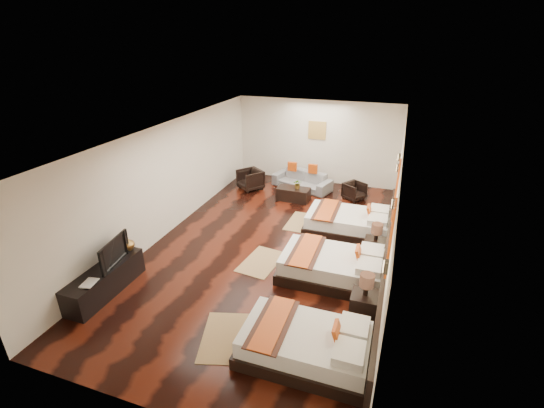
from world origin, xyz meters
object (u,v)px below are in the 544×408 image
at_px(coffee_table, 293,194).
at_px(armchair_left, 250,180).
at_px(sofa, 302,180).
at_px(nightstand_b, 375,248).
at_px(book, 83,283).
at_px(table_plant, 298,184).
at_px(bed_near, 307,344).
at_px(nightstand_a, 364,303).
at_px(tv_console, 105,280).
at_px(bed_far, 349,222).
at_px(tv, 110,252).
at_px(bed_mid, 334,266).
at_px(figurine, 126,243).
at_px(armchair_right, 354,191).

bearing_deg(coffee_table, armchair_left, 165.15).
xyz_separation_m(sofa, coffee_table, (-0.00, -1.05, -0.09)).
xyz_separation_m(nightstand_b, armchair_left, (-4.31, 3.14, 0.00)).
relative_size(nightstand_b, book, 2.98).
bearing_deg(table_plant, book, -111.14).
relative_size(bed_near, nightstand_a, 2.17).
xyz_separation_m(tv_console, armchair_left, (0.64, 6.09, 0.06)).
relative_size(nightstand_a, coffee_table, 0.95).
bearing_deg(bed_near, nightstand_b, 77.12).
distance_m(nightstand_a, nightstand_b, 2.06).
bearing_deg(bed_far, coffee_table, 141.64).
xyz_separation_m(bed_near, book, (-4.20, -0.17, 0.30)).
xyz_separation_m(tv_console, tv, (0.05, 0.22, 0.55)).
xyz_separation_m(bed_mid, coffee_table, (-1.95, 3.69, -0.09)).
xyz_separation_m(tv, armchair_left, (0.59, 5.86, -0.49)).
xyz_separation_m(bed_far, figurine, (-4.20, -3.37, 0.43)).
xyz_separation_m(figurine, sofa, (2.25, 5.96, -0.43)).
bearing_deg(nightstand_b, armchair_left, 143.92).
xyz_separation_m(tv, sofa, (2.20, 6.49, -0.54)).
relative_size(bed_mid, tv_console, 1.22).
height_order(bed_far, tv, tv).
bearing_deg(sofa, bed_near, -56.93).
distance_m(tv, armchair_left, 5.91).
height_order(bed_far, book, bed_far).
bearing_deg(bed_mid, bed_far, 90.01).
bearing_deg(nightstand_b, book, -145.15).
bearing_deg(nightstand_b, tv, -150.88).
height_order(nightstand_a, coffee_table, nightstand_a).
distance_m(nightstand_b, book, 6.03).
bearing_deg(armchair_left, tv, -58.49).
xyz_separation_m(nightstand_b, figurine, (-4.95, -2.20, 0.39)).
bearing_deg(book, armchair_right, 59.52).
xyz_separation_m(book, figurine, (0.00, 1.24, 0.15)).
bearing_deg(table_plant, tv_console, -112.80).
relative_size(bed_mid, bed_far, 1.01).
height_order(bed_near, tv, tv).
height_order(coffee_table, table_plant, table_plant).
height_order(bed_near, sofa, bed_near).
xyz_separation_m(bed_near, armchair_left, (-3.56, 6.41, 0.06)).
height_order(nightstand_b, armchair_right, nightstand_b).
xyz_separation_m(bed_far, table_plant, (-1.81, 1.55, 0.27)).
bearing_deg(sofa, bed_far, -35.47).
bearing_deg(bed_mid, coffee_table, 117.79).
bearing_deg(nightstand_a, book, -164.35).
distance_m(tv_console, table_plant, 6.16).
bearing_deg(armchair_right, table_plant, 145.78).
height_order(nightstand_b, figurine, nightstand_b).
relative_size(bed_far, figurine, 6.51).
bearing_deg(nightstand_b, figurine, -155.98).
height_order(nightstand_a, nightstand_b, nightstand_a).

